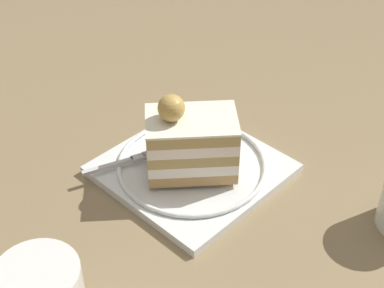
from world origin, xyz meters
TOP-DOWN VIEW (x-y plane):
  - ground_plane at (0.00, 0.00)m, footprint 2.40×2.40m
  - dessert_plate at (0.02, 0.02)m, footprint 0.23×0.23m
  - cake_slice at (0.01, 0.01)m, footprint 0.13×0.13m
  - fork at (-0.04, 0.09)m, footprint 0.10×0.06m

SIDE VIEW (x-z plane):
  - ground_plane at x=0.00m, z-range 0.00..0.00m
  - dessert_plate at x=0.02m, z-range 0.00..0.02m
  - fork at x=-0.04m, z-range 0.02..0.02m
  - cake_slice at x=0.01m, z-range 0.00..0.11m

